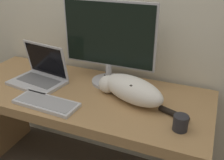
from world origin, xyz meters
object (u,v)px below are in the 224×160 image
at_px(coffee_mug, 181,123).
at_px(laptop, 40,75).
at_px(monitor, 109,41).
at_px(cat, 131,89).
at_px(external_keyboard, 46,103).

bearing_deg(coffee_mug, laptop, 169.61).
bearing_deg(coffee_mug, monitor, 146.67).
height_order(laptop, cat, laptop).
height_order(external_keyboard, coffee_mug, coffee_mug).
relative_size(monitor, laptop, 1.58).
bearing_deg(cat, external_keyboard, -130.28).
bearing_deg(laptop, coffee_mug, -1.18).
bearing_deg(cat, laptop, -158.39).
relative_size(laptop, coffee_mug, 4.79).
relative_size(cat, coffee_mug, 7.16).
bearing_deg(monitor, external_keyboard, -118.66).
height_order(cat, coffee_mug, cat).
bearing_deg(monitor, coffee_mug, -33.33).
distance_m(laptop, external_keyboard, 0.31).
xyz_separation_m(laptop, external_keyboard, (0.21, -0.23, -0.04)).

